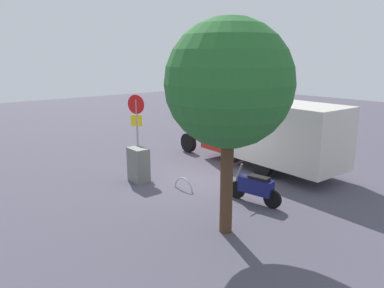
{
  "coord_description": "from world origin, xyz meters",
  "views": [
    {
      "loc": [
        -9.38,
        8.47,
        4.37
      ],
      "look_at": [
        0.42,
        0.11,
        1.3
      ],
      "focal_mm": 33.92,
      "sensor_mm": 36.0,
      "label": 1
    }
  ],
  "objects": [
    {
      "name": "ground_plane",
      "position": [
        0.0,
        0.0,
        0.0
      ],
      "size": [
        60.0,
        60.0,
        0.0
      ],
      "primitive_type": "plane",
      "color": "#4B4755"
    },
    {
      "name": "box_truck_near",
      "position": [
        -0.61,
        -3.01,
        1.54
      ],
      "size": [
        7.62,
        2.52,
        2.73
      ],
      "rotation": [
        0.0,
        0.0,
        -0.05
      ],
      "color": "black",
      "rests_on": "ground"
    },
    {
      "name": "street_tree",
      "position": [
        -3.4,
        2.24,
        3.76
      ],
      "size": [
        3.07,
        3.07,
        5.32
      ],
      "color": "#47301E",
      "rests_on": "ground"
    },
    {
      "name": "bike_rack_hoop",
      "position": [
        -0.33,
        1.13,
        0.0
      ],
      "size": [
        0.85,
        0.14,
        0.85
      ],
      "primitive_type": "torus",
      "rotation": [
        1.57,
        0.0,
        0.11
      ],
      "color": "#B7B7BC",
      "rests_on": "ground"
    },
    {
      "name": "utility_cabinet",
      "position": [
        1.39,
        1.81,
        0.61
      ],
      "size": [
        0.79,
        0.55,
        1.23
      ],
      "primitive_type": "cube",
      "rotation": [
        0.0,
        0.0,
        -0.03
      ],
      "color": "slate",
      "rests_on": "ground"
    },
    {
      "name": "motorcycle",
      "position": [
        -2.69,
        0.22,
        0.52
      ],
      "size": [
        1.8,
        0.63,
        1.2
      ],
      "rotation": [
        0.0,
        0.0,
        0.17
      ],
      "color": "black",
      "rests_on": "ground"
    },
    {
      "name": "stop_sign",
      "position": [
        2.79,
        0.96,
        1.98
      ],
      "size": [
        0.71,
        0.33,
        2.97
      ],
      "color": "#9E9EA3",
      "rests_on": "ground"
    }
  ]
}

